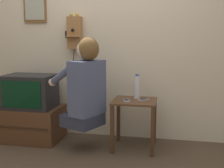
{
  "coord_description": "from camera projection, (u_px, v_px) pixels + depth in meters",
  "views": [
    {
      "loc": [
        0.79,
        -2.44,
        1.24
      ],
      "look_at": [
        0.19,
        0.57,
        0.75
      ],
      "focal_mm": 45.0,
      "sensor_mm": 36.0,
      "label": 1
    }
  ],
  "objects": [
    {
      "name": "person",
      "position": [
        86.0,
        85.0,
        3.05
      ],
      "size": [
        0.63,
        0.57,
        0.98
      ],
      "rotation": [
        0.0,
        0.0,
        1.14
      ],
      "color": "#2D3347",
      "rests_on": "ground_plane"
    },
    {
      "name": "television",
      "position": [
        30.0,
        91.0,
        3.41
      ],
      "size": [
        0.59,
        0.43,
        0.4
      ],
      "color": "#232326",
      "rests_on": "tv_stand"
    },
    {
      "name": "wall_back",
      "position": [
        104.0,
        36.0,
        3.5
      ],
      "size": [
        6.8,
        0.05,
        2.55
      ],
      "color": "beige",
      "rests_on": "ground_plane"
    },
    {
      "name": "water_bottle",
      "position": [
        137.0,
        87.0,
        3.21
      ],
      "size": [
        0.07,
        0.07,
        0.28
      ],
      "color": "silver",
      "rests_on": "side_table"
    },
    {
      "name": "framed_picture",
      "position": [
        35.0,
        3.0,
        3.57
      ],
      "size": [
        0.3,
        0.03,
        0.49
      ],
      "color": "brown"
    },
    {
      "name": "cell_phone_spare",
      "position": [
        143.0,
        99.0,
        3.14
      ],
      "size": [
        0.13,
        0.13,
        0.01
      ],
      "rotation": [
        0.0,
        0.0,
        -0.76
      ],
      "color": "silver",
      "rests_on": "side_table"
    },
    {
      "name": "tv_stand",
      "position": [
        32.0,
        123.0,
        3.49
      ],
      "size": [
        0.73,
        0.52,
        0.41
      ],
      "color": "#51331E",
      "rests_on": "ground_plane"
    },
    {
      "name": "wall_phone_antique",
      "position": [
        75.0,
        33.0,
        3.48
      ],
      "size": [
        0.21,
        0.19,
        0.81
      ],
      "color": "#9E6B3D"
    },
    {
      "name": "cell_phone_held",
      "position": [
        126.0,
        100.0,
        3.1
      ],
      "size": [
        0.09,
        0.14,
        0.01
      ],
      "rotation": [
        0.0,
        0.0,
        0.3
      ],
      "color": "silver",
      "rests_on": "side_table"
    },
    {
      "name": "side_table",
      "position": [
        134.0,
        111.0,
        3.16
      ],
      "size": [
        0.48,
        0.45,
        0.57
      ],
      "color": "#51331E",
      "rests_on": "ground_plane"
    }
  ]
}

